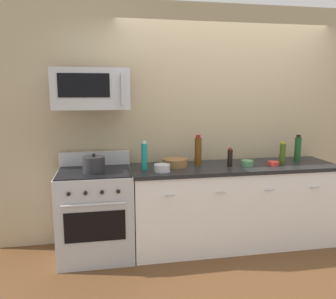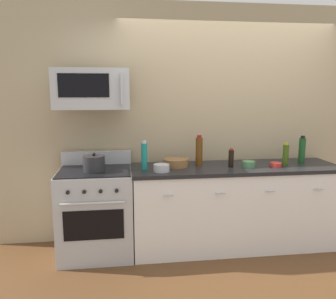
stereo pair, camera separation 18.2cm
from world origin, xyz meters
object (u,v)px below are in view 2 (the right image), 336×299
at_px(bottle_sparkling_teal, 144,156).
at_px(bowl_green_glaze, 249,164).
at_px(range_oven, 96,212).
at_px(bottle_wine_amber, 199,151).
at_px(bottle_olive_oil, 286,155).
at_px(stockpot, 94,163).
at_px(microwave, 92,89).
at_px(bowl_wooden_salad, 176,162).
at_px(bottle_wine_green, 302,150).
at_px(bowl_steel_prep, 161,168).
at_px(bottle_soy_sauce_dark, 231,158).
at_px(bowl_red_small, 276,164).

height_order(bottle_sparkling_teal, bowl_green_glaze, bottle_sparkling_teal).
relative_size(range_oven, bottle_wine_amber, 3.18).
xyz_separation_m(bottle_olive_oil, stockpot, (-2.07, -0.02, -0.04)).
relative_size(microwave, bowl_wooden_salad, 2.73).
bearing_deg(bowl_wooden_salad, bottle_wine_green, 0.03).
distance_m(bottle_wine_green, bottle_sparkling_teal, 1.81).
relative_size(range_oven, bowl_steel_prep, 6.52).
xyz_separation_m(bottle_soy_sauce_dark, stockpot, (-1.45, -0.01, -0.01)).
distance_m(bottle_soy_sauce_dark, stockpot, 1.45).
height_order(bottle_soy_sauce_dark, bottle_olive_oil, bottle_olive_oil).
xyz_separation_m(bowl_green_glaze, bowl_red_small, (0.30, -0.02, -0.01)).
bearing_deg(range_oven, bowl_red_small, -2.70).
height_order(microwave, bottle_wine_amber, microwave).
relative_size(bottle_wine_amber, bottle_wine_green, 1.09).
bearing_deg(bowl_steel_prep, bottle_wine_amber, 27.81).
xyz_separation_m(bottle_olive_oil, bowl_green_glaze, (-0.44, -0.04, -0.08)).
distance_m(range_oven, bottle_sparkling_teal, 0.79).
distance_m(bottle_sparkling_teal, bowl_wooden_salad, 0.38).
relative_size(bottle_wine_green, bottle_olive_oil, 1.24).
relative_size(bowl_green_glaze, bowl_wooden_salad, 0.49).
height_order(range_oven, bowl_steel_prep, range_oven).
bearing_deg(bottle_wine_green, microwave, -179.33).
bearing_deg(bottle_olive_oil, bottle_wine_amber, 173.41).
height_order(bowl_red_small, bowl_steel_prep, bowl_steel_prep).
bearing_deg(microwave, bottle_soy_sauce_dark, -3.61).
bearing_deg(bottle_wine_amber, microwave, -178.19).
height_order(bottle_wine_green, bowl_steel_prep, bottle_wine_green).
bearing_deg(bottle_sparkling_teal, bottle_wine_green, 3.48).
distance_m(microwave, bottle_sparkling_teal, 0.86).
height_order(microwave, bowl_steel_prep, microwave).
distance_m(bottle_olive_oil, bottle_sparkling_teal, 1.56).
xyz_separation_m(microwave, bowl_wooden_salad, (0.86, 0.03, -0.79)).
bearing_deg(stockpot, range_oven, 90.00).
bearing_deg(bottle_olive_oil, stockpot, -179.34).
relative_size(bottle_soy_sauce_dark, stockpot, 0.92).
bearing_deg(bottle_wine_amber, bowl_red_small, -11.93).
bearing_deg(bowl_wooden_salad, microwave, -178.25).
bearing_deg(range_oven, bowl_steel_prep, -12.62).
bearing_deg(bottle_olive_oil, bottle_sparkling_teal, -179.69).
relative_size(range_oven, stockpot, 4.81).
relative_size(bottle_wine_amber, bowl_wooden_salad, 1.23).
xyz_separation_m(bowl_green_glaze, bowl_wooden_salad, (-0.77, 0.14, 0.01)).
xyz_separation_m(microwave, bottle_soy_sauce_dark, (1.44, -0.09, -0.73)).
bearing_deg(bowl_wooden_salad, bowl_green_glaze, -10.44).
bearing_deg(bowl_steel_prep, bottle_sparkling_teal, 145.44).
bearing_deg(bowl_steel_prep, bowl_red_small, 2.79).
relative_size(bowl_green_glaze, bowl_steel_prep, 0.82).
bearing_deg(bowl_wooden_salad, stockpot, -171.80).
xyz_separation_m(bottle_soy_sauce_dark, bottle_sparkling_teal, (-0.93, 0.01, 0.05)).
bearing_deg(bottle_sparkling_teal, stockpot, -178.28).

